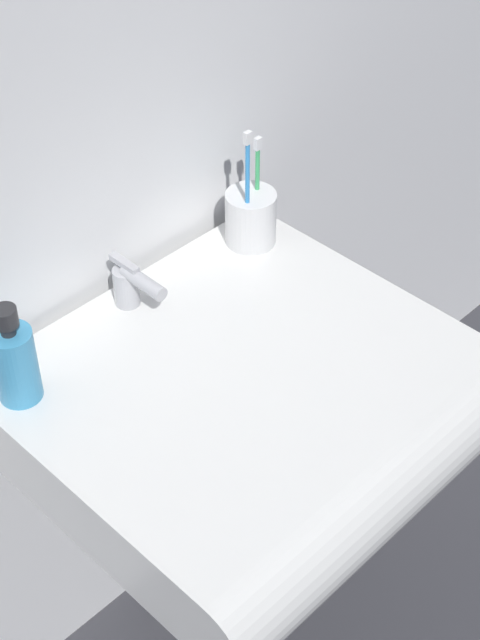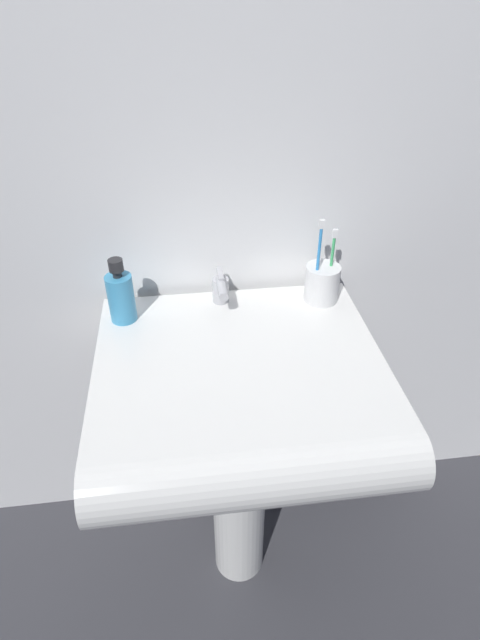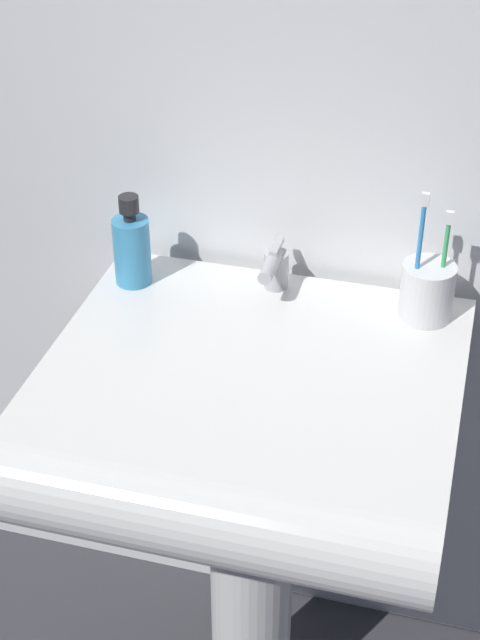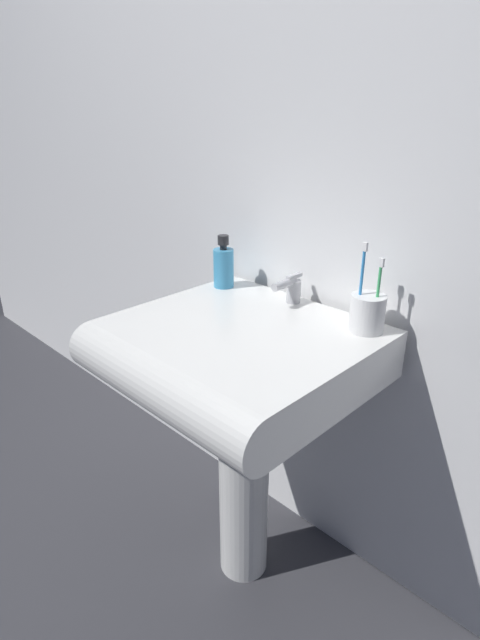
% 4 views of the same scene
% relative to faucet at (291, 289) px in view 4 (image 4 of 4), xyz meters
% --- Properties ---
extents(ground_plane, '(6.00, 6.00, 0.00)m').
position_rel_faucet_xyz_m(ground_plane, '(0.02, -0.20, -0.84)').
color(ground_plane, '#38383D').
rests_on(ground_plane, ground).
extents(wall_back, '(5.00, 0.05, 2.40)m').
position_rel_faucet_xyz_m(wall_back, '(0.02, 0.10, 0.36)').
color(wall_back, white).
rests_on(wall_back, ground).
extents(sink_pedestal, '(0.14, 0.14, 0.68)m').
position_rel_faucet_xyz_m(sink_pedestal, '(0.02, -0.20, -0.50)').
color(sink_pedestal, white).
rests_on(sink_pedestal, ground).
extents(sink_basin, '(0.60, 0.57, 0.12)m').
position_rel_faucet_xyz_m(sink_basin, '(0.02, -0.25, -0.10)').
color(sink_basin, white).
rests_on(sink_basin, sink_pedestal).
extents(faucet, '(0.04, 0.11, 0.08)m').
position_rel_faucet_xyz_m(faucet, '(0.00, 0.00, 0.00)').
color(faucet, '#B7B7BC').
rests_on(faucet, sink_basin).
extents(toothbrush_cup, '(0.08, 0.08, 0.21)m').
position_rel_faucet_xyz_m(toothbrush_cup, '(0.24, -0.01, 0.01)').
color(toothbrush_cup, white).
rests_on(toothbrush_cup, sink_basin).
extents(soap_bottle, '(0.06, 0.06, 0.15)m').
position_rel_faucet_xyz_m(soap_bottle, '(-0.23, -0.03, 0.02)').
color(soap_bottle, '#3F99CC').
rests_on(soap_bottle, sink_basin).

